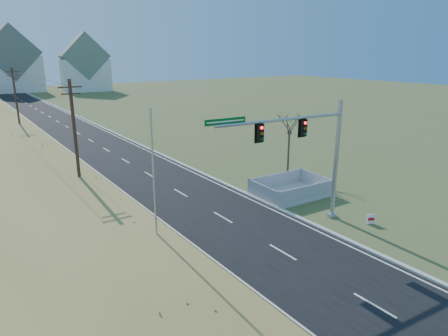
# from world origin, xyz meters

# --- Properties ---
(ground) EXTENTS (260.00, 260.00, 0.00)m
(ground) POSITION_xyz_m (0.00, 0.00, 0.00)
(ground) COLOR #4F592B
(ground) RESTS_ON ground
(road) EXTENTS (8.00, 180.00, 0.06)m
(road) POSITION_xyz_m (0.00, 50.00, 0.03)
(road) COLOR black
(road) RESTS_ON ground
(curb) EXTENTS (0.30, 180.00, 0.18)m
(curb) POSITION_xyz_m (4.15, 50.00, 0.09)
(curb) COLOR #B2AFA8
(curb) RESTS_ON ground
(utility_pole_near) EXTENTS (1.80, 0.26, 9.00)m
(utility_pole_near) POSITION_xyz_m (-6.50, 15.00, 4.68)
(utility_pole_near) COLOR #422D1E
(utility_pole_near) RESTS_ON ground
(utility_pole_mid) EXTENTS (1.80, 0.26, 9.00)m
(utility_pole_mid) POSITION_xyz_m (-6.50, 45.00, 4.68)
(utility_pole_mid) COLOR #422D1E
(utility_pole_mid) RESTS_ON ground
(condo_n) EXTENTS (15.27, 10.20, 18.54)m
(condo_n) POSITION_xyz_m (2.00, 112.00, 7.61)
(condo_n) COLOR white
(condo_n) RESTS_ON ground
(condo_ne) EXTENTS (14.12, 10.51, 16.52)m
(condo_ne) POSITION_xyz_m (20.00, 104.00, 6.84)
(condo_ne) COLOR white
(condo_ne) RESTS_ON ground
(traffic_signal_mast) EXTENTS (10.08, 1.17, 8.04)m
(traffic_signal_mast) POSITION_xyz_m (4.43, 0.12, 4.86)
(traffic_signal_mast) COLOR #9EA0A5
(traffic_signal_mast) RESTS_ON ground
(fence_enclosure) EXTENTS (5.95, 4.20, 1.32)m
(fence_enclosure) POSITION_xyz_m (7.00, 4.74, 0.27)
(fence_enclosure) COLOR #B7B5AD
(fence_enclosure) RESTS_ON ground
(open_sign) EXTENTS (0.52, 0.28, 0.69)m
(open_sign) POSITION_xyz_m (7.49, -2.36, 0.37)
(open_sign) COLOR white
(open_sign) RESTS_ON ground
(flagpole) EXTENTS (0.37, 0.37, 8.25)m
(flagpole) POSITION_xyz_m (-5.92, 1.83, 3.29)
(flagpole) COLOR #B7B5AD
(flagpole) RESTS_ON ground
(bare_tree) EXTENTS (2.27, 2.27, 6.03)m
(bare_tree) POSITION_xyz_m (10.86, 9.15, 4.86)
(bare_tree) COLOR #4C3F33
(bare_tree) RESTS_ON ground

